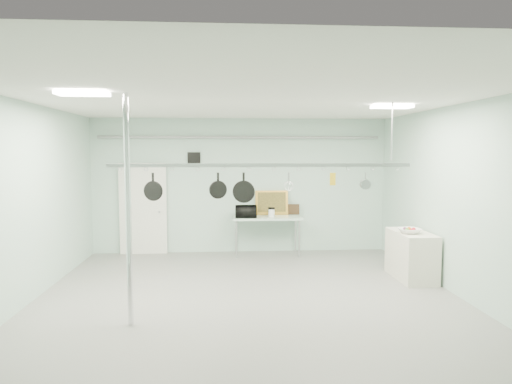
{
  "coord_description": "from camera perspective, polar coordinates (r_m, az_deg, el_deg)",
  "views": [
    {
      "loc": [
        -0.39,
        -6.89,
        2.41
      ],
      "look_at": [
        0.16,
        1.0,
        1.71
      ],
      "focal_mm": 32.0,
      "sensor_mm": 36.0,
      "label": 1
    }
  ],
  "objects": [
    {
      "name": "floor",
      "position": [
        7.31,
        -0.76,
        -14.22
      ],
      "size": [
        8.0,
        8.0,
        0.0
      ],
      "primitive_type": "plane",
      "color": "gray",
      "rests_on": "ground"
    },
    {
      "name": "ceiling",
      "position": [
        6.94,
        -0.79,
        11.49
      ],
      "size": [
        7.0,
        8.0,
        0.02
      ],
      "primitive_type": "cube",
      "color": "silver",
      "rests_on": "back_wall"
    },
    {
      "name": "back_wall",
      "position": [
        10.91,
        -1.95,
        0.79
      ],
      "size": [
        7.0,
        0.02,
        3.2
      ],
      "primitive_type": "cube",
      "color": "#ABCDBB",
      "rests_on": "floor"
    },
    {
      "name": "right_wall",
      "position": [
        7.94,
        25.25,
        -1.29
      ],
      "size": [
        0.02,
        8.0,
        3.2
      ],
      "primitive_type": "cube",
      "color": "#ABCDBB",
      "rests_on": "floor"
    },
    {
      "name": "door",
      "position": [
        11.08,
        -13.91,
        -2.15
      ],
      "size": [
        1.1,
        0.1,
        2.2
      ],
      "primitive_type": "cube",
      "color": "silver",
      "rests_on": "floor"
    },
    {
      "name": "wall_vent",
      "position": [
        10.88,
        -7.77,
        4.16
      ],
      "size": [
        0.3,
        0.04,
        0.3
      ],
      "primitive_type": "cube",
      "color": "black",
      "rests_on": "back_wall"
    },
    {
      "name": "conduit_pipe",
      "position": [
        10.8,
        -1.95,
        6.85
      ],
      "size": [
        6.6,
        0.07,
        0.07
      ],
      "primitive_type": "cylinder",
      "rotation": [
        0.0,
        1.57,
        0.0
      ],
      "color": "gray",
      "rests_on": "back_wall"
    },
    {
      "name": "chrome_pole",
      "position": [
        6.47,
        -15.68,
        -2.34
      ],
      "size": [
        0.08,
        0.08,
        3.2
      ],
      "primitive_type": "cylinder",
      "color": "silver",
      "rests_on": "floor"
    },
    {
      "name": "prep_table",
      "position": [
        10.65,
        1.38,
        -3.47
      ],
      "size": [
        1.6,
        0.7,
        0.91
      ],
      "color": "#B2D2C4",
      "rests_on": "floor"
    },
    {
      "name": "side_cabinet",
      "position": [
        9.22,
        18.84,
        -7.5
      ],
      "size": [
        0.6,
        1.2,
        0.9
      ],
      "primitive_type": "cube",
      "color": "beige",
      "rests_on": "floor"
    },
    {
      "name": "pot_rack",
      "position": [
        7.21,
        0.68,
        3.61
      ],
      "size": [
        4.8,
        0.06,
        1.0
      ],
      "color": "#B7B7BC",
      "rests_on": "ceiling"
    },
    {
      "name": "light_panel_left",
      "position": [
        6.39,
        -20.87,
        11.45
      ],
      "size": [
        0.65,
        0.3,
        0.05
      ],
      "primitive_type": "cube",
      "color": "white",
      "rests_on": "ceiling"
    },
    {
      "name": "light_panel_right",
      "position": [
        8.02,
        16.63,
        10.2
      ],
      "size": [
        0.65,
        0.3,
        0.05
      ],
      "primitive_type": "cube",
      "color": "white",
      "rests_on": "ceiling"
    },
    {
      "name": "microwave",
      "position": [
        10.48,
        -1.26,
        -2.46
      ],
      "size": [
        0.5,
        0.35,
        0.27
      ],
      "primitive_type": "imported",
      "rotation": [
        0.0,
        0.0,
        3.1
      ],
      "color": "black",
      "rests_on": "prep_table"
    },
    {
      "name": "coffee_canister",
      "position": [
        10.56,
        1.94,
        -2.64
      ],
      "size": [
        0.16,
        0.16,
        0.18
      ],
      "primitive_type": "cylinder",
      "rotation": [
        0.0,
        0.0,
        0.11
      ],
      "color": "white",
      "rests_on": "prep_table"
    },
    {
      "name": "painting_large",
      "position": [
        10.91,
        1.97,
        -1.35
      ],
      "size": [
        0.78,
        0.16,
        0.58
      ],
      "primitive_type": "cube",
      "rotation": [
        -0.14,
        0.0,
        -0.04
      ],
      "color": "gold",
      "rests_on": "prep_table"
    },
    {
      "name": "painting_small",
      "position": [
        11.0,
        4.65,
        -2.17
      ],
      "size": [
        0.3,
        0.1,
        0.25
      ],
      "primitive_type": "cube",
      "rotation": [
        -0.17,
        0.0,
        -0.04
      ],
      "color": "#332111",
      "rests_on": "prep_table"
    },
    {
      "name": "fruit_bowl",
      "position": [
        8.95,
        18.63,
        -4.62
      ],
      "size": [
        0.44,
        0.44,
        0.1
      ],
      "primitive_type": "imported",
      "rotation": [
        0.0,
        0.0,
        0.09
      ],
      "color": "white",
      "rests_on": "side_cabinet"
    },
    {
      "name": "skillet_left",
      "position": [
        7.29,
        -12.74,
        0.7
      ],
      "size": [
        0.31,
        0.13,
        0.42
      ],
      "primitive_type": null,
      "rotation": [
        0.0,
        0.0,
        -0.23
      ],
      "color": "black",
      "rests_on": "pot_rack"
    },
    {
      "name": "skillet_mid",
      "position": [
        7.21,
        -4.77,
        0.86
      ],
      "size": [
        0.29,
        0.12,
        0.4
      ],
      "primitive_type": null,
      "rotation": [
        0.0,
        0.0,
        0.24
      ],
      "color": "black",
      "rests_on": "pot_rack"
    },
    {
      "name": "skillet_right",
      "position": [
        7.22,
        -1.55,
        0.55
      ],
      "size": [
        0.35,
        0.11,
        0.48
      ],
      "primitive_type": null,
      "rotation": [
        0.0,
        0.0,
        -0.15
      ],
      "color": "black",
      "rests_on": "pot_rack"
    },
    {
      "name": "whisk",
      "position": [
        7.27,
        4.11,
        1.25
      ],
      "size": [
        0.16,
        0.16,
        0.31
      ],
      "primitive_type": null,
      "rotation": [
        0.0,
        0.0,
        0.06
      ],
      "color": "#A6A7AB",
      "rests_on": "pot_rack"
    },
    {
      "name": "grater",
      "position": [
        7.41,
        9.57,
        1.6
      ],
      "size": [
        0.09,
        0.02,
        0.22
      ],
      "primitive_type": null,
      "rotation": [
        0.0,
        0.0,
        0.08
      ],
      "color": "yellow",
      "rests_on": "pot_rack"
    },
    {
      "name": "saucepan",
      "position": [
        7.55,
        13.51,
        1.35
      ],
      "size": [
        0.18,
        0.13,
        0.29
      ],
      "primitive_type": null,
      "rotation": [
        0.0,
        0.0,
        -0.27
      ],
      "color": "#B7B8BC",
      "rests_on": "pot_rack"
    },
    {
      "name": "fruit_cluster",
      "position": [
        8.94,
        18.64,
        -4.36
      ],
      "size": [
        0.24,
        0.24,
        0.09
      ],
      "primitive_type": null,
      "color": "#B4101E",
      "rests_on": "fruit_bowl"
    }
  ]
}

